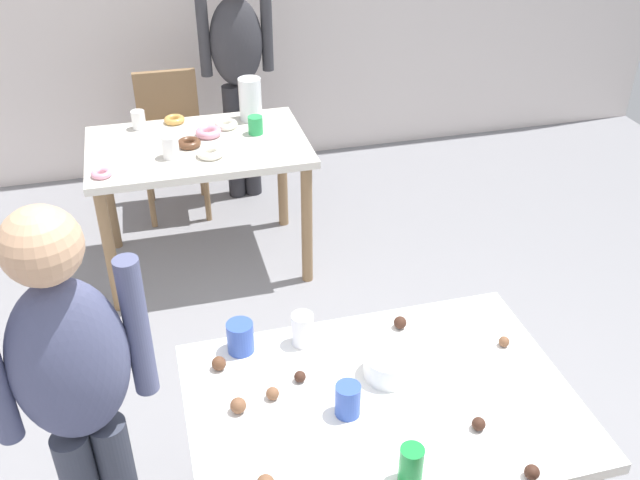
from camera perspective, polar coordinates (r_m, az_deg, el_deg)
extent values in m
cube|color=white|center=(2.26, 4.95, -12.94)|extent=(1.18, 0.82, 0.04)
cylinder|color=olive|center=(2.69, -9.11, -15.31)|extent=(0.06, 0.06, 0.71)
cylinder|color=olive|center=(2.91, 12.36, -11.20)|extent=(0.06, 0.06, 0.71)
cube|color=silver|center=(3.83, -9.75, 7.34)|extent=(1.14, 0.74, 0.04)
cylinder|color=olive|center=(3.73, -16.45, -0.91)|extent=(0.06, 0.06, 0.71)
cylinder|color=olive|center=(3.80, -1.05, 1.22)|extent=(0.06, 0.06, 0.71)
cylinder|color=olive|center=(4.27, -16.57, 3.55)|extent=(0.06, 0.06, 0.71)
cylinder|color=olive|center=(4.33, -3.04, 5.37)|extent=(0.06, 0.06, 0.71)
cube|color=olive|center=(4.54, -11.66, 7.10)|extent=(0.41, 0.41, 0.04)
cube|color=olive|center=(4.61, -12.12, 10.60)|extent=(0.38, 0.05, 0.42)
cylinder|color=olive|center=(4.49, -9.05, 3.88)|extent=(0.04, 0.04, 0.41)
cylinder|color=olive|center=(4.49, -13.37, 3.34)|extent=(0.04, 0.04, 0.41)
cylinder|color=olive|center=(4.79, -9.47, 5.77)|extent=(0.04, 0.04, 0.41)
cylinder|color=olive|center=(4.79, -13.52, 5.26)|extent=(0.04, 0.04, 0.41)
ellipsoid|color=#4C5175|center=(2.06, -19.35, -9.14)|extent=(0.36, 0.27, 0.54)
sphere|color=tan|center=(1.85, -21.41, -0.45)|extent=(0.21, 0.21, 0.21)
cylinder|color=#4C5175|center=(2.05, -14.41, -6.83)|extent=(0.08, 0.08, 0.46)
cylinder|color=#28282D|center=(4.70, -5.55, 7.91)|extent=(0.11, 0.11, 0.76)
cylinder|color=#28282D|center=(4.69, -6.88, 7.74)|extent=(0.11, 0.11, 0.76)
ellipsoid|color=#333338|center=(4.46, -6.72, 15.43)|extent=(0.32, 0.20, 0.54)
cylinder|color=#333338|center=(4.48, -4.27, 16.18)|extent=(0.07, 0.07, 0.46)
cylinder|color=#333338|center=(4.43, -9.27, 15.65)|extent=(0.07, 0.07, 0.46)
cylinder|color=white|center=(2.29, 5.55, -9.92)|extent=(0.16, 0.16, 0.08)
cylinder|color=#198438|center=(2.00, 7.29, -17.43)|extent=(0.07, 0.07, 0.12)
cube|color=silver|center=(2.41, 2.32, -8.40)|extent=(0.17, 0.02, 0.01)
cylinder|color=#3351B2|center=(2.38, -6.38, -7.72)|extent=(0.09, 0.09, 0.11)
cylinder|color=white|center=(2.39, -1.41, -7.15)|extent=(0.07, 0.07, 0.12)
cylinder|color=#3351B2|center=(2.16, 2.23, -12.65)|extent=(0.08, 0.08, 0.11)
sphere|color=brown|center=(2.34, -8.09, -9.74)|extent=(0.05, 0.05, 0.05)
sphere|color=brown|center=(2.48, 14.50, -7.87)|extent=(0.04, 0.04, 0.04)
sphere|color=brown|center=(2.23, -3.82, -12.15)|extent=(0.04, 0.04, 0.04)
sphere|color=#3D2319|center=(2.28, -1.61, -10.86)|extent=(0.04, 0.04, 0.04)
sphere|color=#3D2319|center=(2.19, 12.56, -14.16)|extent=(0.04, 0.04, 0.04)
sphere|color=brown|center=(2.19, -6.56, -13.00)|extent=(0.05, 0.05, 0.05)
sphere|color=#3D2319|center=(2.10, 16.58, -17.36)|extent=(0.04, 0.04, 0.04)
sphere|color=#3D2319|center=(2.49, 6.42, -6.57)|extent=(0.04, 0.04, 0.04)
cylinder|color=white|center=(4.04, -5.60, 11.15)|extent=(0.13, 0.13, 0.24)
cylinder|color=white|center=(4.04, -14.31, 9.29)|extent=(0.07, 0.07, 0.10)
cylinder|color=white|center=(3.67, -11.87, 7.30)|extent=(0.09, 0.09, 0.12)
cylinder|color=green|center=(3.88, -5.18, 9.13)|extent=(0.08, 0.08, 0.10)
torus|color=brown|center=(3.79, -10.43, 7.63)|extent=(0.12, 0.12, 0.04)
torus|color=white|center=(3.98, -7.50, 9.15)|extent=(0.12, 0.12, 0.04)
torus|color=gold|center=(4.09, -11.57, 9.40)|extent=(0.11, 0.11, 0.03)
torus|color=pink|center=(3.58, -17.06, 5.11)|extent=(0.10, 0.10, 0.03)
torus|color=pink|center=(3.89, -8.91, 8.51)|extent=(0.14, 0.14, 0.04)
torus|color=white|center=(3.66, -8.76, 6.92)|extent=(0.14, 0.14, 0.04)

